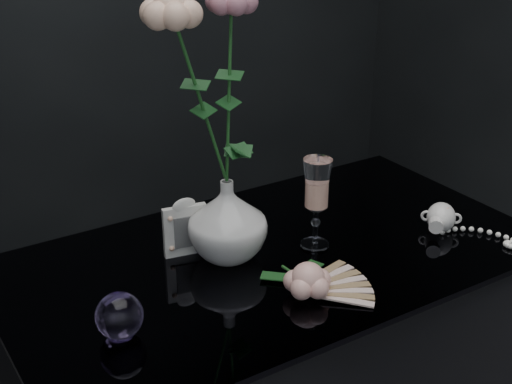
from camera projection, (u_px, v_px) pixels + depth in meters
vase at (227, 220)px, 1.35m from camera, size 0.20×0.20×0.16m
wine_glass at (316, 204)px, 1.39m from camera, size 0.06×0.06×0.19m
picture_frame at (185, 226)px, 1.37m from camera, size 0.10×0.08×0.12m
paperweight at (119, 316)px, 1.13m from camera, size 0.08×0.08×0.08m
paper_fan at (299, 290)px, 1.25m from camera, size 0.32×0.29×0.03m
loose_rose at (308, 280)px, 1.25m from camera, size 0.17×0.21×0.06m
pearl_jar at (441, 216)px, 1.48m from camera, size 0.30×0.30×0.06m
roses at (210, 77)px, 1.22m from camera, size 0.21×0.12×0.41m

